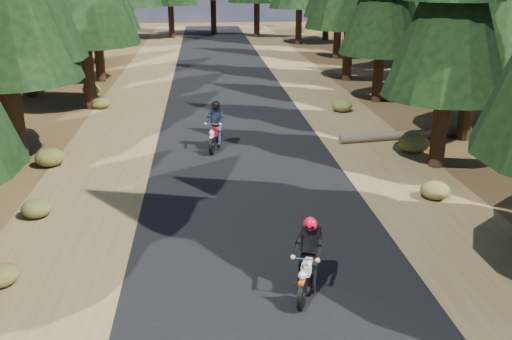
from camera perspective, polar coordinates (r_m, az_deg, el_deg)
The scene contains 8 objects.
ground at distance 13.55m, azimuth 0.60°, elevation -6.48°, with size 120.00×120.00×0.00m, color #442D18.
road at distance 18.16m, azimuth -1.04°, elevation 0.36°, with size 6.00×100.00×0.01m, color black.
shoulder_l at distance 18.42m, azimuth -15.46°, elevation -0.10°, with size 3.20×100.00×0.01m, color brown.
shoulder_r at distance 19.05m, azimuth 12.89°, elevation 0.76°, with size 3.20×100.00×0.01m, color brown.
log_near at distance 22.00m, azimuth 15.41°, elevation 3.45°, with size 0.32×0.32×5.77m, color #4C4233.
understory_shrubs at distance 20.33m, azimuth 0.75°, elevation 3.21°, with size 15.37×27.83×0.64m.
rider_lead at distance 11.05m, azimuth 5.19°, elevation -9.88°, with size 1.08×1.78×1.53m.
rider_follow at distance 19.83m, azimuth -4.08°, elevation 3.63°, with size 0.97×1.96×1.68m.
Camera 1 is at (-1.29, -12.14, 5.87)m, focal length 40.00 mm.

